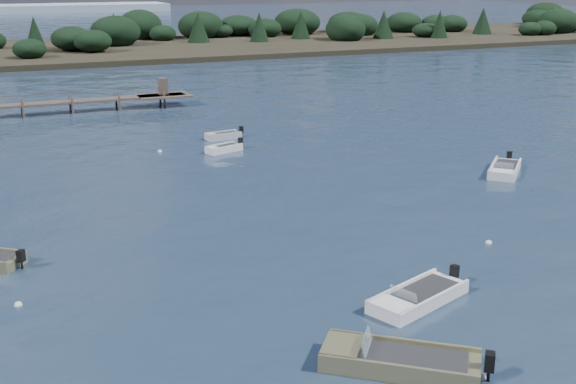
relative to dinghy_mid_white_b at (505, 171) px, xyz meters
name	(u,v)px	position (x,y,z in m)	size (l,w,h in m)	color
ground	(101,91)	(-18.09, 44.76, -0.15)	(400.00, 400.00, 0.00)	#172537
dinghy_mid_white_b	(505,171)	(0.00, 0.00, 0.00)	(4.29, 4.22, 1.17)	silver
dinghy_mid_white_a	(418,299)	(-15.79, -13.93, -0.01)	(4.90, 3.16, 1.14)	silver
tender_far_grey_b	(223,137)	(-13.44, 16.78, 0.00)	(3.12, 1.38, 1.05)	#AAAFB1
tender_far_white	(224,150)	(-14.76, 12.75, -0.01)	(3.07, 1.86, 1.03)	silver
dinghy_near_olive	(399,364)	(-19.11, -17.87, 0.02)	(5.15, 4.67, 1.34)	#6E6949
buoy_a	(481,378)	(-17.01, -19.41, -0.15)	(0.32, 0.32, 0.32)	silver
buoy_b	(489,243)	(-9.06, -9.79, -0.15)	(0.32, 0.32, 0.32)	silver
buoy_c	(18,305)	(-30.22, -7.89, -0.15)	(0.32, 0.32, 0.32)	silver
buoy_e	(160,152)	(-19.02, 14.59, -0.15)	(0.32, 0.32, 0.32)	silver
far_headland	(208,36)	(6.91, 84.76, 1.81)	(190.00, 40.00, 5.80)	black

